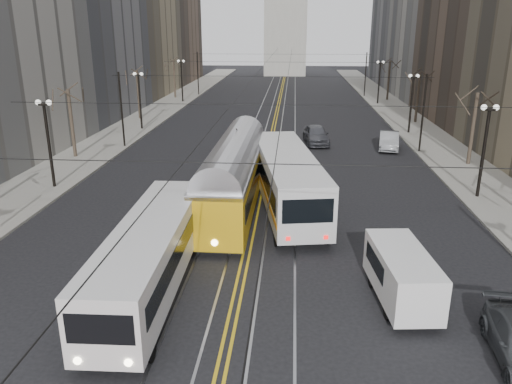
% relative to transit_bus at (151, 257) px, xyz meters
% --- Properties ---
extents(ground, '(260.00, 260.00, 0.00)m').
position_rel_transit_bus_xyz_m(ground, '(3.50, -5.25, -1.44)').
color(ground, black).
rests_on(ground, ground).
extents(sidewalk_left, '(5.00, 140.00, 0.15)m').
position_rel_transit_bus_xyz_m(sidewalk_left, '(-11.50, 39.75, -1.37)').
color(sidewalk_left, gray).
rests_on(sidewalk_left, ground).
extents(sidewalk_right, '(5.00, 140.00, 0.15)m').
position_rel_transit_bus_xyz_m(sidewalk_right, '(18.50, 39.75, -1.37)').
color(sidewalk_right, gray).
rests_on(sidewalk_right, ground).
extents(streetcar_rails, '(4.80, 130.00, 0.02)m').
position_rel_transit_bus_xyz_m(streetcar_rails, '(3.50, 39.75, -1.44)').
color(streetcar_rails, gray).
rests_on(streetcar_rails, ground).
extents(centre_lines, '(0.42, 130.00, 0.01)m').
position_rel_transit_bus_xyz_m(centre_lines, '(3.50, 39.75, -1.43)').
color(centre_lines, gold).
rests_on(centre_lines, ground).
extents(lamp_posts, '(27.60, 57.20, 5.60)m').
position_rel_transit_bus_xyz_m(lamp_posts, '(3.50, 23.50, 1.36)').
color(lamp_posts, black).
rests_on(lamp_posts, ground).
extents(street_trees, '(31.68, 53.28, 5.60)m').
position_rel_transit_bus_xyz_m(street_trees, '(3.50, 30.00, 1.36)').
color(street_trees, '#382D23').
rests_on(street_trees, ground).
extents(trolley_wires, '(25.96, 120.00, 6.60)m').
position_rel_transit_bus_xyz_m(trolley_wires, '(3.50, 29.58, 2.33)').
color(trolley_wires, black).
rests_on(trolley_wires, ground).
extents(transit_bus, '(2.63, 11.57, 2.88)m').
position_rel_transit_bus_xyz_m(transit_bus, '(0.00, 0.00, 0.00)').
color(transit_bus, silver).
rests_on(transit_bus, ground).
extents(streetcar, '(2.79, 14.22, 3.35)m').
position_rel_transit_bus_xyz_m(streetcar, '(2.20, 9.91, 0.23)').
color(streetcar, gold).
rests_on(streetcar, ground).
extents(rear_bus, '(4.82, 13.09, 3.34)m').
position_rel_transit_bus_xyz_m(rear_bus, '(5.30, 9.97, 0.23)').
color(rear_bus, silver).
rests_on(rear_bus, ground).
extents(cargo_van, '(2.28, 4.92, 2.11)m').
position_rel_transit_bus_xyz_m(cargo_van, '(9.87, -0.25, -0.38)').
color(cargo_van, white).
rests_on(cargo_van, ground).
extents(sedan_grey, '(2.51, 5.21, 1.71)m').
position_rel_transit_bus_xyz_m(sedan_grey, '(7.70, 27.47, -0.58)').
color(sedan_grey, '#45464D').
rests_on(sedan_grey, ground).
extents(sedan_silver, '(2.37, 4.81, 1.52)m').
position_rel_transit_bus_xyz_m(sedan_silver, '(14.00, 25.82, -0.68)').
color(sedan_silver, '#9C9FA3').
rests_on(sedan_silver, ground).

